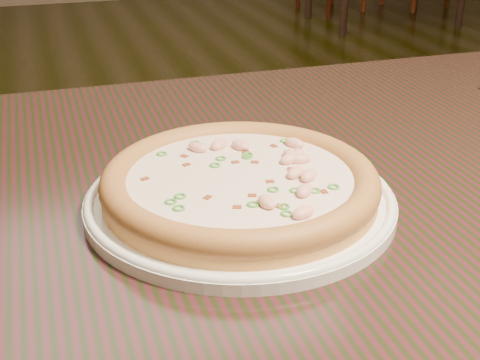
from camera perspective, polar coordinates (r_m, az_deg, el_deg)
name	(u,v)px	position (r m, az deg, el deg)	size (l,w,h in m)	color
ground	(302,325)	(1.75, 5.32, -12.18)	(9.00, 9.00, 0.00)	black
hero_table	(323,247)	(0.81, 7.10, -5.66)	(1.20, 0.80, 0.75)	black
plate	(240,199)	(0.68, 0.00, -1.62)	(0.31, 0.31, 0.02)	white
pizza	(240,182)	(0.67, 0.04, -0.21)	(0.28, 0.28, 0.03)	#D3954A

